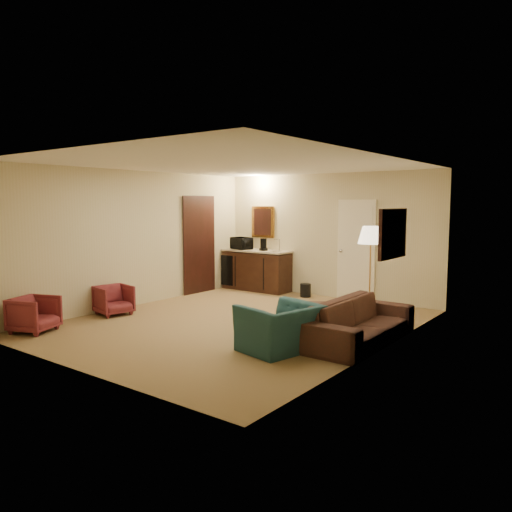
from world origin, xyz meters
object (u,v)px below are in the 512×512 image
Objects in this scene: teal_armchair at (280,320)px; rose_chair_near at (114,298)px; sofa at (361,314)px; waste_bin at (305,290)px; wetbar_cabinet at (256,270)px; coffee_table at (325,320)px; microwave at (241,242)px; floor_lamp at (370,274)px; coffee_maker at (263,245)px; rose_chair_far at (34,313)px.

teal_armchair is 3.61m from rose_chair_near.
waste_bin is at bearing 43.62° from sofa.
waste_bin is (-2.45, 2.54, -0.27)m from sofa.
waste_bin is (1.35, -0.07, -0.32)m from wetbar_cabinet.
sofa is 2.62× the size of coffee_table.
waste_bin is at bearing -141.10° from teal_armchair.
waste_bin is at bearing 15.57° from microwave.
floor_lamp is 5.70× the size of waste_bin.
sofa is 0.64m from coffee_table.
teal_armchair is 4.66m from coffee_maker.
waste_bin is (1.82, 5.00, -0.16)m from rose_chair_far.
microwave is 0.62m from coffee_maker.
rose_chair_near is at bearing -75.59° from microwave.
coffee_table is 3.08m from waste_bin.
coffee_table is at bearing -97.46° from floor_lamp.
rose_chair_far is 2.24× the size of coffee_maker.
microwave is at bearing -177.66° from coffee_maker.
floor_lamp is at bearing -2.58° from microwave.
wetbar_cabinet is at bearing -126.83° from teal_armchair.
sofa reaches higher than waste_bin.
coffee_table is 2.84× the size of waste_bin.
microwave reaches higher than rose_chair_near.
rose_chair_near is at bearing -117.86° from waste_bin.
rose_chair_far is 5.32m from waste_bin.
sofa reaches higher than rose_chair_far.
wetbar_cabinet is at bearing 141.53° from coffee_table.
teal_armchair is 3.86m from rose_chair_far.
microwave is 1.81× the size of coffee_maker.
rose_chair_far is at bearing -95.35° from wetbar_cabinet.
microwave is (-3.59, 2.48, 0.86)m from coffee_table.
coffee_maker is at bearing 18.37° from microwave.
waste_bin is (-1.76, 3.57, -0.28)m from teal_armchair.
microwave is at bearing 161.36° from floor_lamp.
teal_armchair is 1.12m from coffee_table.
microwave is at bearing 9.92° from rose_chair_near.
coffee_table is at bearing -171.53° from teal_armchair.
rose_chair_far reaches higher than coffee_table.
coffee_table is 3.97m from coffee_maker.
floor_lamp reaches higher than rose_chair_far.
teal_armchair is at bearing -51.24° from coffee_maker.
floor_lamp reaches higher than microwave.
wetbar_cabinet is 4.08m from coffee_table.
floor_lamp reaches higher than waste_bin.
coffee_maker is (-1.13, 0.04, 0.91)m from waste_bin.
microwave reaches higher than wetbar_cabinet.
rose_chair_far is 5.38m from floor_lamp.
rose_chair_near is 2.14× the size of coffee_maker.
rose_chair_near is 4.49m from floor_lamp.
rose_chair_near is (-3.61, 0.07, -0.13)m from teal_armchair.
microwave is at bearing -172.12° from wetbar_cabinet.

